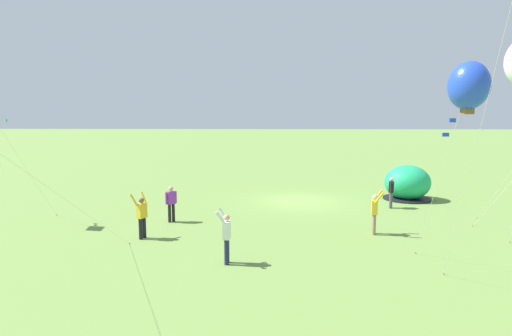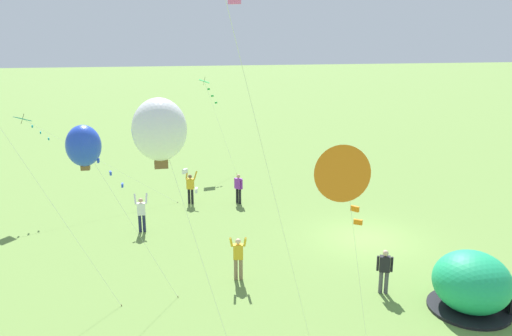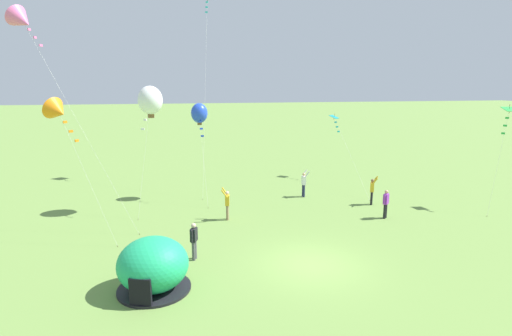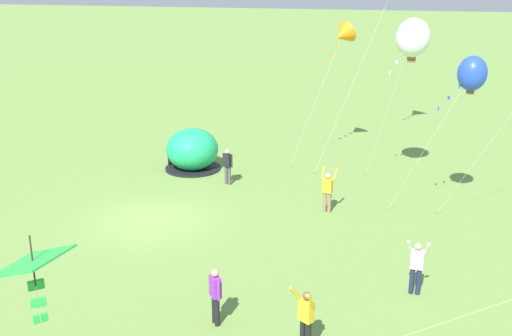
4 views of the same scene
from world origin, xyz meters
TOP-DOWN VIEW (x-y plane):
  - ground_plane at (0.00, 0.00)m, footprint 300.00×300.00m
  - popup_tent at (-6.66, -0.83)m, footprint 2.81×2.81m
  - person_with_toddler at (6.38, 4.98)m, footprint 0.47×0.43m
  - person_arms_raised at (3.14, 10.36)m, footprint 0.47×0.68m
  - person_near_tent at (-2.78, 6.66)m, footprint 0.54×0.68m
  - person_far_back at (6.93, 7.66)m, footprint 0.65×0.72m
  - person_strolling at (-4.97, 1.60)m, footprint 0.37×0.55m
  - kite_pink at (-13.27, 9.01)m, footprint 6.63×4.71m
  - kite_white at (-6.93, 9.51)m, footprint 1.71×2.57m
  - kite_orange at (-11.16, 5.88)m, footprint 3.44×2.91m
  - kite_cyan at (-2.56, 18.40)m, footprint 1.96×8.22m
  - kite_blue at (-3.88, 11.86)m, footprint 1.11×3.36m
  - kite_teal at (7.69, 15.89)m, footprint 1.00×8.37m
  - kite_green at (14.74, 5.68)m, footprint 2.81×2.25m

SIDE VIEW (x-z plane):
  - ground_plane at x=0.00m, z-range 0.00..0.00m
  - person_with_toddler at x=6.38m, z-range 0.10..1.82m
  - person_strolling at x=-4.97m, z-range 0.10..1.82m
  - popup_tent at x=-6.66m, z-range -0.05..2.05m
  - person_near_tent at x=-2.78m, z-range 0.05..1.94m
  - person_far_back at x=6.93m, z-range 0.05..1.94m
  - person_arms_raised at x=3.14m, z-range 0.05..1.94m
  - kite_teal at x=7.69m, z-range 2.08..7.43m
  - kite_blue at x=-3.88m, z-range 2.58..9.10m
  - kite_green at x=14.74m, z-range 2.65..9.20m
  - kite_orange at x=-11.16m, z-range 2.89..10.04m
  - kite_white at x=-6.93m, z-range 2.98..10.66m
  - kite_pink at x=-13.27m, z-range 5.15..17.04m
  - kite_cyan at x=-2.56m, z-range 6.64..21.62m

